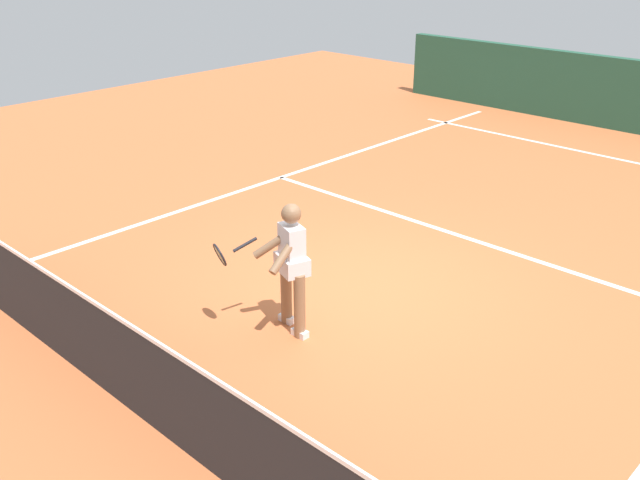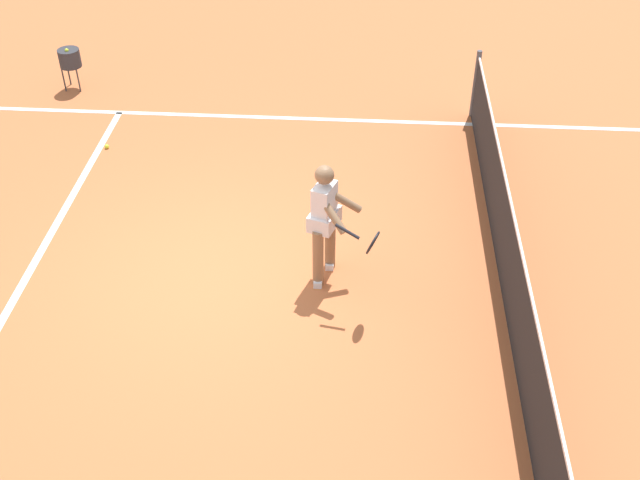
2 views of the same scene
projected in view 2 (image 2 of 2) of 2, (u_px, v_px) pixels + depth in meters
name	position (u px, v px, depth m)	size (l,w,h in m)	color
ground_plane	(208.00, 272.00, 9.50)	(26.16, 26.16, 0.00)	#C66638
service_line_marking	(34.00, 264.00, 9.61)	(7.81, 0.10, 0.01)	white
sideline_left_marking	(252.00, 117.00, 12.57)	(0.10, 18.12, 0.01)	white
court_net	(508.00, 251.00, 8.98)	(8.49, 0.08, 1.11)	#4C4C51
tennis_player	(326.00, 219.00, 8.93)	(0.99, 0.87, 1.55)	#8C6647
tennis_ball_mid	(107.00, 146.00, 11.79)	(0.07, 0.07, 0.07)	#D1E533
ball_hopper	(70.00, 58.00, 13.06)	(0.36, 0.36, 0.74)	#333338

